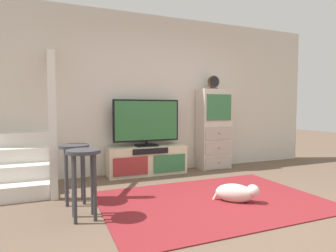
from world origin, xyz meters
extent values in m
plane|color=brown|center=(0.00, 0.00, 0.00)|extent=(20.00, 20.00, 0.00)
cube|color=beige|center=(0.00, 2.46, 1.35)|extent=(6.40, 0.12, 2.70)
cube|color=maroon|center=(0.00, 0.60, 0.01)|extent=(2.60, 1.80, 0.01)
cube|color=beige|center=(-0.30, 2.20, 0.24)|extent=(1.32, 0.36, 0.48)
cube|color=maroon|center=(-0.63, 2.01, 0.20)|extent=(0.55, 0.02, 0.29)
cube|color=#337042|center=(0.03, 2.01, 0.20)|extent=(0.55, 0.02, 0.29)
cube|color=black|center=(-0.30, 2.01, 0.42)|extent=(0.59, 0.02, 0.09)
cube|color=black|center=(-0.30, 2.22, 0.49)|extent=(0.36, 0.22, 0.02)
cylinder|color=black|center=(-0.30, 2.22, 0.53)|extent=(0.05, 0.05, 0.06)
cube|color=black|center=(-0.30, 2.22, 0.91)|extent=(1.12, 0.05, 0.69)
cube|color=#2D6B38|center=(-0.30, 2.19, 0.91)|extent=(1.07, 0.01, 0.64)
cube|color=beige|center=(0.99, 2.21, 0.72)|extent=(0.58, 0.34, 1.45)
cube|color=#ADA497|center=(0.99, 2.03, 0.13)|extent=(0.53, 0.02, 0.22)
sphere|color=olive|center=(0.99, 2.01, 0.13)|extent=(0.03, 0.03, 0.03)
cube|color=#ADA497|center=(0.99, 2.03, 0.40)|extent=(0.53, 0.02, 0.22)
sphere|color=olive|center=(0.99, 2.01, 0.40)|extent=(0.03, 0.03, 0.03)
cube|color=#ADA497|center=(0.99, 2.03, 0.66)|extent=(0.53, 0.02, 0.22)
sphere|color=olive|center=(0.99, 2.01, 0.66)|extent=(0.03, 0.03, 0.03)
cube|color=#337042|center=(0.99, 2.03, 1.12)|extent=(0.49, 0.02, 0.46)
cube|color=#4C3823|center=(0.96, 2.19, 1.46)|extent=(0.13, 0.08, 0.02)
cylinder|color=brown|center=(0.96, 2.19, 1.58)|extent=(0.22, 0.04, 0.22)
cylinder|color=black|center=(0.96, 2.16, 1.58)|extent=(0.19, 0.01, 0.19)
cube|color=silver|center=(-2.25, 1.53, 0.10)|extent=(0.90, 0.26, 0.19)
cube|color=silver|center=(-2.25, 1.79, 0.19)|extent=(0.90, 0.26, 0.38)
cube|color=silver|center=(-2.25, 2.05, 0.29)|extent=(0.90, 0.26, 0.57)
cube|color=silver|center=(-2.25, 2.31, 0.38)|extent=(0.90, 0.26, 0.76)
cube|color=silver|center=(-2.25, 2.57, 0.47)|extent=(0.90, 0.26, 0.95)
cube|color=silver|center=(-1.75, 1.40, 0.90)|extent=(0.09, 0.09, 1.80)
cube|color=#9E7547|center=(-1.75, 2.05, 1.70)|extent=(0.06, 1.33, 0.99)
cylinder|color=#333338|center=(-1.57, 0.53, 0.33)|extent=(0.04, 0.04, 0.67)
cylinder|color=#333338|center=(-1.38, 0.53, 0.33)|extent=(0.04, 0.04, 0.67)
cylinder|color=#333338|center=(-1.57, 0.71, 0.33)|extent=(0.04, 0.04, 0.67)
cylinder|color=#333338|center=(-1.38, 0.71, 0.33)|extent=(0.04, 0.04, 0.67)
cylinder|color=#333338|center=(-1.48, 0.62, 0.68)|extent=(0.34, 0.34, 0.03)
cylinder|color=#333338|center=(-1.62, 1.08, 0.33)|extent=(0.04, 0.04, 0.65)
cylinder|color=#333338|center=(-1.43, 1.08, 0.33)|extent=(0.04, 0.04, 0.65)
cylinder|color=#333338|center=(-1.62, 1.26, 0.33)|extent=(0.04, 0.04, 0.65)
cylinder|color=#333338|center=(-1.43, 1.26, 0.33)|extent=(0.04, 0.04, 0.65)
cylinder|color=#333338|center=(-1.53, 1.17, 0.67)|extent=(0.34, 0.34, 0.03)
ellipsoid|color=beige|center=(0.22, 0.47, 0.11)|extent=(0.47, 0.44, 0.22)
sphere|color=beige|center=(0.38, 0.34, 0.15)|extent=(0.15, 0.15, 0.15)
cylinder|color=beige|center=(0.06, 0.61, 0.08)|extent=(0.10, 0.09, 0.16)
camera|label=1|loc=(-1.76, -2.28, 1.12)|focal=30.39mm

